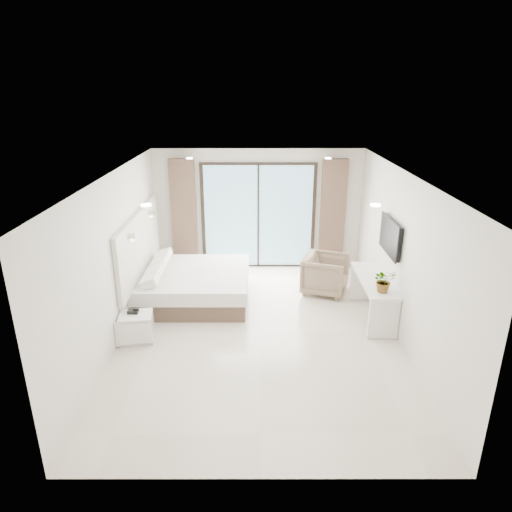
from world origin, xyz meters
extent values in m
plane|color=beige|center=(0.00, 0.00, 0.00)|extent=(6.20, 6.20, 0.00)
cube|color=silver|center=(0.00, 3.10, 1.35)|extent=(4.60, 0.02, 2.70)
cube|color=silver|center=(0.00, -3.10, 1.35)|extent=(4.60, 0.02, 2.70)
cube|color=silver|center=(-2.30, 0.00, 1.35)|extent=(0.02, 6.20, 2.70)
cube|color=silver|center=(2.30, 0.00, 1.35)|extent=(0.02, 6.20, 2.70)
cube|color=white|center=(0.00, 0.00, 2.70)|extent=(4.60, 6.20, 0.02)
cube|color=silver|center=(-2.25, 1.30, 1.15)|extent=(0.08, 3.00, 1.20)
cube|color=black|center=(2.25, 0.54, 1.55)|extent=(0.06, 1.00, 0.58)
cube|color=black|center=(2.21, 0.54, 1.55)|extent=(0.02, 1.04, 0.62)
cube|color=black|center=(0.00, 3.07, 1.20)|extent=(2.56, 0.04, 2.42)
cube|color=#83B9D2|center=(0.00, 3.04, 1.20)|extent=(2.40, 0.01, 2.30)
cube|color=brown|center=(-1.65, 2.96, 1.25)|extent=(0.55, 0.14, 2.50)
cube|color=brown|center=(1.65, 2.96, 1.25)|extent=(0.55, 0.14, 2.50)
cylinder|color=white|center=(-1.30, -1.80, 2.68)|extent=(0.12, 0.12, 0.02)
cylinder|color=white|center=(1.30, -1.80, 2.68)|extent=(0.12, 0.12, 0.02)
cylinder|color=white|center=(-1.30, 1.80, 2.68)|extent=(0.12, 0.12, 0.02)
cylinder|color=white|center=(1.30, 1.80, 2.68)|extent=(0.12, 0.12, 0.02)
cube|color=brown|center=(-1.25, 1.30, 0.16)|extent=(2.00, 1.90, 0.32)
cube|color=white|center=(-1.25, 1.30, 0.45)|extent=(2.08, 1.98, 0.26)
cube|color=white|center=(-1.95, 0.65, 0.65)|extent=(0.28, 0.40, 0.14)
cube|color=white|center=(-1.95, 1.08, 0.65)|extent=(0.28, 0.40, 0.14)
cube|color=white|center=(-1.95, 1.52, 0.65)|extent=(0.28, 0.40, 0.14)
cube|color=white|center=(-1.95, 1.95, 0.65)|extent=(0.28, 0.40, 0.14)
cube|color=white|center=(-2.01, -0.26, 0.46)|extent=(0.58, 0.50, 0.05)
cube|color=white|center=(-2.01, -0.26, 0.03)|extent=(0.58, 0.50, 0.05)
cube|color=white|center=(-2.01, -0.45, 0.24)|extent=(0.52, 0.12, 0.43)
cube|color=white|center=(-2.01, -0.07, 0.24)|extent=(0.52, 0.12, 0.43)
cube|color=black|center=(-2.05, -0.20, 0.51)|extent=(0.17, 0.14, 0.06)
cube|color=white|center=(2.04, 0.54, 0.74)|extent=(0.52, 1.65, 0.06)
cube|color=white|center=(2.04, -0.20, 0.35)|extent=(0.49, 0.06, 0.71)
cube|color=white|center=(2.04, 1.28, 0.35)|extent=(0.49, 0.06, 0.71)
imported|color=#33662D|center=(2.04, -0.01, 0.93)|extent=(0.41, 0.44, 0.31)
imported|color=#958061|center=(1.35, 1.64, 0.43)|extent=(1.01, 1.04, 0.86)
camera|label=1|loc=(-0.06, -6.84, 3.94)|focal=32.00mm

